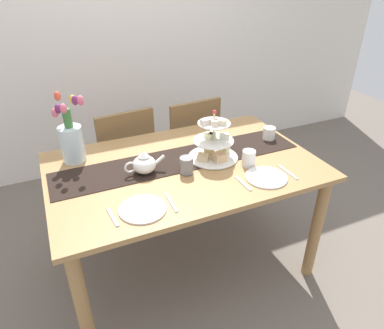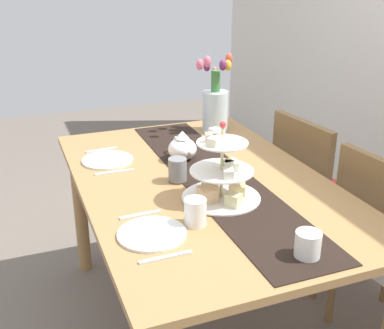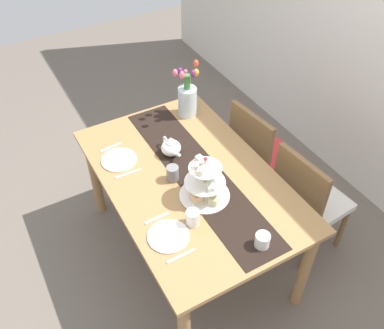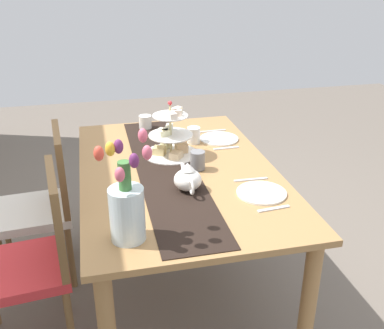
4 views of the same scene
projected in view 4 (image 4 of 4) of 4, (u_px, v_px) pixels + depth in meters
ground_plane at (180, 289)px, 2.64m from camera, size 8.00×8.00×0.00m
dining_table at (178, 188)px, 2.36m from camera, size 1.55×0.99×0.78m
chair_left at (36, 255)px, 2.10m from camera, size 0.46×0.46×0.91m
chair_right at (44, 200)px, 2.58m from camera, size 0.45×0.45×0.91m
table_runner at (166, 170)px, 2.30m from camera, size 1.50×0.30×0.00m
tiered_cake_stand at (171, 139)px, 2.45m from camera, size 0.30×0.30×0.30m
teapot at (188, 179)px, 2.08m from camera, size 0.24×0.13×0.14m
tulip_vase at (127, 206)px, 1.68m from camera, size 0.17×0.20×0.42m
cream_jug at (145, 122)px, 2.86m from camera, size 0.08×0.08×0.08m
dinner_plate_left at (261, 193)px, 2.07m from camera, size 0.23×0.23×0.01m
fork_left at (274, 209)px, 1.94m from camera, size 0.03×0.15×0.01m
knife_left at (251, 180)px, 2.20m from camera, size 0.02×0.17×0.01m
dinner_plate_right at (219, 139)px, 2.69m from camera, size 0.23×0.23×0.01m
fork_right at (226, 148)px, 2.57m from camera, size 0.02×0.15×0.01m
knife_right at (213, 131)px, 2.82m from camera, size 0.02×0.17×0.01m
mug_grey at (198, 160)px, 2.29m from camera, size 0.08×0.08×0.09m
mug_white_text at (194, 135)px, 2.63m from camera, size 0.08×0.08×0.09m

